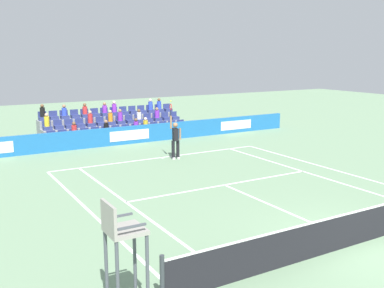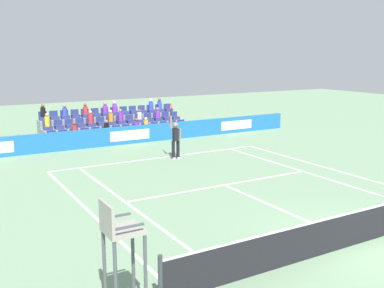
{
  "view_description": "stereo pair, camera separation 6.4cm",
  "coord_description": "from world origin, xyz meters",
  "px_view_note": "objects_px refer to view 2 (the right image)",
  "views": [
    {
      "loc": [
        9.67,
        7.54,
        5.02
      ],
      "look_at": [
        -0.25,
        -9.32,
        1.1
      ],
      "focal_mm": 42.25,
      "sensor_mm": 36.0,
      "label": 1
    },
    {
      "loc": [
        9.62,
        7.57,
        5.02
      ],
      "look_at": [
        -0.25,
        -9.32,
        1.1
      ],
      "focal_mm": 42.25,
      "sensor_mm": 36.0,
      "label": 2
    }
  ],
  "objects_px": {
    "tennis_player": "(175,139)",
    "loose_tennis_ball": "(341,219)",
    "tennis_net": "(360,226)",
    "umpire_chair": "(120,242)"
  },
  "relations": [
    {
      "from": "loose_tennis_ball",
      "to": "tennis_player",
      "type": "bearing_deg",
      "value": -87.13
    },
    {
      "from": "tennis_net",
      "to": "tennis_player",
      "type": "height_order",
      "value": "tennis_player"
    },
    {
      "from": "tennis_player",
      "to": "loose_tennis_ball",
      "type": "relative_size",
      "value": 41.97
    },
    {
      "from": "tennis_player",
      "to": "tennis_net",
      "type": "bearing_deg",
      "value": 87.54
    },
    {
      "from": "tennis_net",
      "to": "tennis_player",
      "type": "distance_m",
      "value": 11.34
    },
    {
      "from": "tennis_player",
      "to": "umpire_chair",
      "type": "bearing_deg",
      "value": 57.34
    },
    {
      "from": "tennis_player",
      "to": "umpire_chair",
      "type": "relative_size",
      "value": 1.22
    },
    {
      "from": "tennis_player",
      "to": "loose_tennis_ball",
      "type": "xyz_separation_m",
      "value": [
        -0.49,
        9.83,
        -0.96
      ]
    },
    {
      "from": "tennis_player",
      "to": "loose_tennis_ball",
      "type": "bearing_deg",
      "value": 92.87
    },
    {
      "from": "tennis_net",
      "to": "tennis_player",
      "type": "xyz_separation_m",
      "value": [
        -0.49,
        -11.32,
        0.5
      ]
    }
  ]
}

